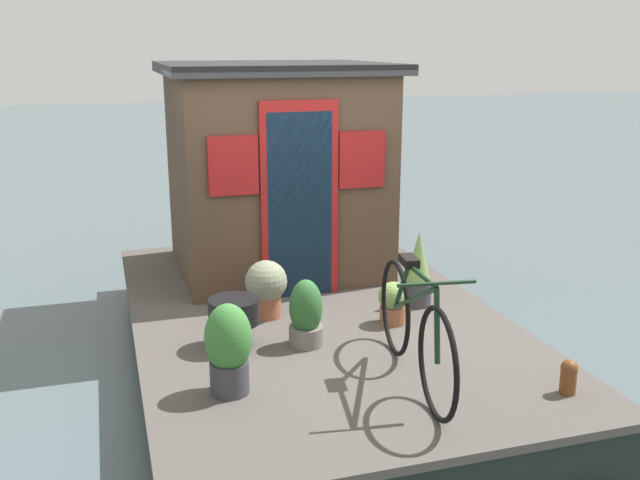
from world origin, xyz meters
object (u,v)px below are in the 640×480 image
at_px(bicycle, 414,328).
at_px(potted_plant_succulent, 418,270).
at_px(potted_plant_sage, 266,286).
at_px(charcoal_grill, 234,313).
at_px(houseboat_cabin, 275,168).
at_px(potted_plant_lavender, 229,348).
at_px(mooring_bollard, 569,375).
at_px(potted_plant_thyme, 306,315).
at_px(potted_plant_mint, 393,302).

relative_size(bicycle, potted_plant_succulent, 2.50).
xyz_separation_m(potted_plant_sage, charcoal_grill, (-0.54, 0.38, -0.00)).
bearing_deg(houseboat_cabin, charcoal_grill, 157.19).
distance_m(potted_plant_lavender, mooring_bollard, 2.28).
bearing_deg(potted_plant_lavender, charcoal_grill, -12.76).
bearing_deg(potted_plant_succulent, mooring_bollard, -172.13).
bearing_deg(mooring_bollard, houseboat_cabin, 19.72).
distance_m(potted_plant_succulent, potted_plant_lavender, 2.25).
height_order(potted_plant_succulent, mooring_bollard, potted_plant_succulent).
height_order(potted_plant_succulent, potted_plant_lavender, potted_plant_succulent).
xyz_separation_m(houseboat_cabin, potted_plant_lavender, (-2.66, 0.97, -0.73)).
relative_size(houseboat_cabin, potted_plant_lavender, 3.45).
bearing_deg(potted_plant_sage, houseboat_cabin, -17.17).
bearing_deg(potted_plant_lavender, potted_plant_thyme, -49.06).
bearing_deg(houseboat_cabin, potted_plant_thyme, 172.67).
relative_size(potted_plant_thyme, mooring_bollard, 2.19).
xyz_separation_m(charcoal_grill, mooring_bollard, (-1.44, -2.00, -0.14)).
xyz_separation_m(potted_plant_mint, mooring_bollard, (-1.52, -0.64, -0.06)).
relative_size(potted_plant_mint, potted_plant_sage, 0.72).
height_order(potted_plant_sage, charcoal_grill, potted_plant_sage).
xyz_separation_m(houseboat_cabin, bicycle, (-2.87, -0.27, -0.66)).
height_order(potted_plant_lavender, potted_plant_thyme, potted_plant_lavender).
relative_size(houseboat_cabin, charcoal_grill, 5.58).
distance_m(potted_plant_lavender, potted_plant_sage, 1.41).
distance_m(potted_plant_lavender, potted_plant_thyme, 0.94).
height_order(potted_plant_mint, potted_plant_sage, potted_plant_sage).
height_order(potted_plant_mint, potted_plant_thyme, potted_plant_thyme).
distance_m(bicycle, mooring_bollard, 1.07).
xyz_separation_m(potted_plant_lavender, potted_plant_mint, (0.84, -1.53, -0.14)).
height_order(houseboat_cabin, potted_plant_thyme, houseboat_cabin).
distance_m(houseboat_cabin, potted_plant_mint, 2.10).
bearing_deg(potted_plant_lavender, bicycle, -99.52).
distance_m(bicycle, charcoal_grill, 1.45).
bearing_deg(bicycle, potted_plant_mint, -15.13).
distance_m(potted_plant_mint, potted_plant_thyme, 0.85).
xyz_separation_m(bicycle, mooring_bollard, (-0.47, -0.92, -0.27)).
bearing_deg(houseboat_cabin, potted_plant_sage, 162.83).
bearing_deg(potted_plant_mint, bicycle, 164.87).
relative_size(potted_plant_mint, mooring_bollard, 1.48).
distance_m(bicycle, potted_plant_sage, 1.66).
distance_m(bicycle, potted_plant_succulent, 1.55).
height_order(houseboat_cabin, potted_plant_mint, houseboat_cabin).
height_order(potted_plant_lavender, potted_plant_sage, potted_plant_lavender).
xyz_separation_m(bicycle, potted_plant_lavender, (0.21, 1.25, -0.08)).
bearing_deg(houseboat_cabin, bicycle, -174.55).
distance_m(houseboat_cabin, potted_plant_sage, 1.63).
bearing_deg(potted_plant_succulent, potted_plant_mint, 132.23).
relative_size(potted_plant_mint, charcoal_grill, 0.92).
bearing_deg(bicycle, houseboat_cabin, 5.45).
bearing_deg(charcoal_grill, mooring_bollard, -125.71).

